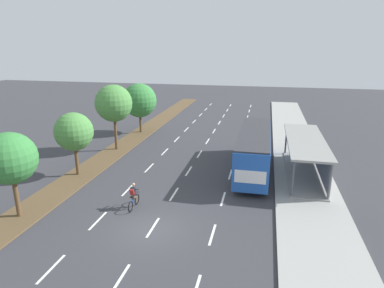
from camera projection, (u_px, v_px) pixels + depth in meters
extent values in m
plane|color=#38383D|center=(152.00, 229.00, 19.22)|extent=(140.00, 140.00, 0.00)
cube|color=brown|center=(141.00, 133.00, 39.63)|extent=(2.60, 52.00, 0.12)
cube|color=#9E9E99|center=(294.00, 142.00, 35.98)|extent=(4.50, 52.00, 0.15)
cube|color=white|center=(51.00, 269.00, 15.83)|extent=(0.14, 2.20, 0.01)
cube|color=white|center=(98.00, 221.00, 20.13)|extent=(0.14, 2.20, 0.01)
cube|color=white|center=(128.00, 190.00, 24.43)|extent=(0.14, 2.20, 0.01)
cube|color=white|center=(149.00, 168.00, 28.73)|extent=(0.14, 2.20, 0.01)
cube|color=white|center=(165.00, 152.00, 33.03)|extent=(0.14, 2.20, 0.01)
cube|color=white|center=(177.00, 139.00, 37.33)|extent=(0.14, 2.20, 0.01)
cube|color=white|center=(186.00, 129.00, 41.64)|extent=(0.14, 2.20, 0.01)
cube|color=white|center=(194.00, 121.00, 45.94)|extent=(0.14, 2.20, 0.01)
cube|color=white|center=(201.00, 115.00, 50.24)|extent=(0.14, 2.20, 0.01)
cube|color=white|center=(206.00, 109.00, 54.54)|extent=(0.14, 2.20, 0.01)
cube|color=white|center=(211.00, 104.00, 58.84)|extent=(0.14, 2.20, 0.01)
cube|color=white|center=(120.00, 279.00, 15.11)|extent=(0.14, 2.20, 0.01)
cube|color=white|center=(153.00, 227.00, 19.41)|extent=(0.14, 2.20, 0.01)
cube|color=white|center=(174.00, 194.00, 23.71)|extent=(0.14, 2.20, 0.01)
cube|color=white|center=(189.00, 171.00, 28.01)|extent=(0.14, 2.20, 0.01)
cube|color=white|center=(199.00, 154.00, 32.31)|extent=(0.14, 2.20, 0.01)
cube|color=white|center=(208.00, 141.00, 36.61)|extent=(0.14, 2.20, 0.01)
cube|color=white|center=(214.00, 131.00, 40.91)|extent=(0.14, 2.20, 0.01)
cube|color=white|center=(219.00, 123.00, 45.21)|extent=(0.14, 2.20, 0.01)
cube|color=white|center=(224.00, 116.00, 49.51)|extent=(0.14, 2.20, 0.01)
cube|color=white|center=(227.00, 110.00, 53.81)|extent=(0.14, 2.20, 0.01)
cube|color=white|center=(230.00, 105.00, 58.11)|extent=(0.14, 2.20, 0.01)
cube|color=white|center=(212.00, 234.00, 18.68)|extent=(0.14, 2.20, 0.01)
cube|color=white|center=(223.00, 199.00, 22.98)|extent=(0.14, 2.20, 0.01)
cube|color=white|center=(230.00, 174.00, 27.28)|extent=(0.14, 2.20, 0.01)
cube|color=white|center=(236.00, 157.00, 31.58)|extent=(0.14, 2.20, 0.01)
cube|color=white|center=(240.00, 143.00, 35.88)|extent=(0.14, 2.20, 0.01)
cube|color=white|center=(243.00, 133.00, 40.18)|extent=(0.14, 2.20, 0.01)
cube|color=white|center=(245.00, 124.00, 44.48)|extent=(0.14, 2.20, 0.01)
cube|color=white|center=(247.00, 117.00, 48.78)|extent=(0.14, 2.20, 0.01)
cube|color=white|center=(249.00, 111.00, 53.08)|extent=(0.14, 2.20, 0.01)
cube|color=white|center=(251.00, 106.00, 57.38)|extent=(0.14, 2.20, 0.01)
cube|color=gray|center=(303.00, 172.00, 27.16)|extent=(2.60, 10.15, 0.10)
cylinder|color=#56565B|center=(293.00, 178.00, 22.51)|extent=(0.16, 0.16, 2.60)
cylinder|color=#56565B|center=(286.00, 140.00, 31.53)|extent=(0.16, 0.16, 2.60)
cylinder|color=#56565B|center=(330.00, 181.00, 22.02)|extent=(0.16, 0.16, 2.60)
cylinder|color=#56565B|center=(312.00, 141.00, 31.04)|extent=(0.16, 0.16, 2.60)
cube|color=gray|center=(320.00, 158.00, 26.52)|extent=(0.10, 9.64, 2.34)
cube|color=gray|center=(306.00, 140.00, 26.38)|extent=(2.90, 10.55, 0.16)
cube|color=#2356B2|center=(254.00, 150.00, 27.62)|extent=(2.50, 11.20, 2.80)
cube|color=#2D3D4C|center=(254.00, 140.00, 27.38)|extent=(2.54, 10.30, 0.90)
cube|color=#333338|center=(255.00, 132.00, 27.20)|extent=(2.45, 10.98, 0.12)
cube|color=#2D3D4C|center=(257.00, 129.00, 32.77)|extent=(2.25, 0.06, 1.54)
cube|color=white|center=(250.00, 177.00, 22.42)|extent=(2.12, 0.04, 0.90)
cylinder|color=black|center=(243.00, 152.00, 31.48)|extent=(0.30, 1.00, 1.00)
cylinder|color=black|center=(267.00, 153.00, 31.03)|extent=(0.30, 1.00, 1.00)
cylinder|color=black|center=(236.00, 179.00, 24.99)|extent=(0.30, 1.00, 1.00)
cylinder|color=black|center=(266.00, 182.00, 24.53)|extent=(0.30, 1.00, 1.00)
torus|color=black|center=(137.00, 199.00, 22.13)|extent=(0.06, 0.72, 0.72)
torus|color=black|center=(131.00, 207.00, 21.10)|extent=(0.06, 0.72, 0.72)
cylinder|color=#234C99|center=(134.00, 199.00, 21.54)|extent=(0.05, 0.94, 0.05)
cylinder|color=#234C99|center=(133.00, 202.00, 21.50)|extent=(0.05, 0.57, 0.42)
cylinder|color=#234C99|center=(132.00, 200.00, 21.34)|extent=(0.04, 0.04, 0.40)
cube|color=black|center=(132.00, 197.00, 21.29)|extent=(0.12, 0.24, 0.06)
cylinder|color=black|center=(136.00, 192.00, 21.93)|extent=(0.46, 0.04, 0.04)
cube|color=black|center=(133.00, 191.00, 21.36)|extent=(0.30, 0.36, 0.59)
cube|color=#A82323|center=(132.00, 192.00, 21.20)|extent=(0.26, 0.26, 0.42)
sphere|color=tan|center=(133.00, 184.00, 21.35)|extent=(0.20, 0.20, 0.20)
cylinder|color=brown|center=(131.00, 197.00, 21.47)|extent=(0.12, 0.42, 0.25)
cylinder|color=brown|center=(133.00, 199.00, 21.71)|extent=(0.10, 0.17, 0.41)
cylinder|color=brown|center=(135.00, 197.00, 21.42)|extent=(0.12, 0.42, 0.25)
cylinder|color=brown|center=(136.00, 200.00, 21.66)|extent=(0.10, 0.17, 0.41)
cylinder|color=black|center=(132.00, 189.00, 21.59)|extent=(0.09, 0.47, 0.28)
cylinder|color=black|center=(137.00, 189.00, 21.52)|extent=(0.09, 0.47, 0.28)
cylinder|color=brown|center=(17.00, 197.00, 20.13)|extent=(0.28, 0.28, 2.57)
sphere|color=#38843D|center=(10.00, 158.00, 19.42)|extent=(3.08, 3.08, 3.08)
cylinder|color=brown|center=(77.00, 160.00, 26.68)|extent=(0.28, 0.28, 2.42)
sphere|color=#4C8E42|center=(74.00, 132.00, 26.01)|extent=(3.01, 3.01, 3.01)
cylinder|color=brown|center=(116.00, 133.00, 33.04)|extent=(0.28, 0.28, 3.28)
sphere|color=#4C8E42|center=(114.00, 103.00, 32.18)|extent=(3.59, 3.59, 3.59)
cylinder|color=brown|center=(141.00, 122.00, 39.70)|extent=(0.28, 0.28, 2.32)
sphere|color=#38843D|center=(140.00, 100.00, 38.94)|extent=(3.96, 3.96, 3.96)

